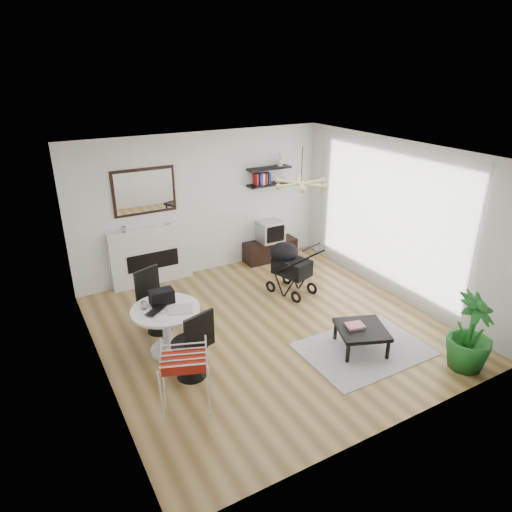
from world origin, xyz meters
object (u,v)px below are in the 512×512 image
dining_table (167,323)px  drying_rack (185,382)px  tv_console (270,250)px  fireplace (151,249)px  coffee_table (362,330)px  crt_tv (270,231)px  potted_plant (471,333)px  stroller (289,269)px

dining_table → drying_rack: (-0.22, -1.30, -0.02)m
tv_console → dining_table: 3.66m
fireplace → coffee_table: bearing=-61.5°
drying_rack → dining_table: bearing=100.9°
fireplace → crt_tv: fireplace is taller
drying_rack → coffee_table: size_ratio=0.97×
fireplace → drying_rack: fireplace is taller
fireplace → tv_console: 2.52m
fireplace → coffee_table: 4.08m
coffee_table → potted_plant: bearing=-46.4°
dining_table → potted_plant: potted_plant is taller
crt_tv → drying_rack: size_ratio=0.58×
dining_table → crt_tv: bearing=35.7°
fireplace → potted_plant: size_ratio=2.00×
drying_rack → potted_plant: potted_plant is taller
dining_table → stroller: bearing=16.1°
tv_console → stroller: 1.50m
fireplace → tv_console: fireplace is taller
drying_rack → fireplace: bearing=99.3°
tv_console → drying_rack: bearing=-132.9°
fireplace → dining_table: 2.33m
fireplace → coffee_table: fireplace is taller
crt_tv → coffee_table: crt_tv is taller
drying_rack → coffee_table: (2.66, -0.00, -0.12)m
dining_table → potted_plant: 4.11m
drying_rack → crt_tv: bearing=67.8°
coffee_table → fireplace: bearing=118.5°
tv_console → stroller: bearing=-107.6°
dining_table → potted_plant: bearing=-34.3°
crt_tv → dining_table: 3.65m
crt_tv → stroller: (-0.44, -1.41, -0.20)m
crt_tv → potted_plant: 4.47m
tv_console → potted_plant: (0.43, -4.45, 0.33)m
crt_tv → stroller: 1.49m
stroller → coffee_table: 2.04m
crt_tv → dining_table: crt_tv is taller
dining_table → stroller: 2.62m
drying_rack → potted_plant: size_ratio=0.78×
stroller → tv_console: bearing=54.6°
tv_console → crt_tv: 0.42m
fireplace → stroller: bearing=-37.2°
tv_console → dining_table: dining_table is taller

